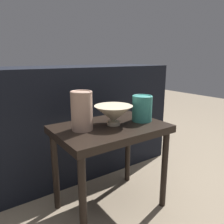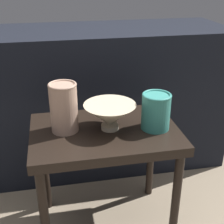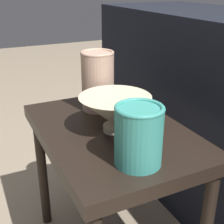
{
  "view_description": "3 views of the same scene",
  "coord_description": "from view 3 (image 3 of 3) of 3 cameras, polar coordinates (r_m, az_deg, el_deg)",
  "views": [
    {
      "loc": [
        -0.64,
        -0.94,
        0.87
      ],
      "look_at": [
        0.01,
        0.0,
        0.58
      ],
      "focal_mm": 35.0,
      "sensor_mm": 36.0,
      "label": 1
    },
    {
      "loc": [
        -0.19,
        -1.1,
        1.12
      ],
      "look_at": [
        0.03,
        0.02,
        0.57
      ],
      "focal_mm": 50.0,
      "sensor_mm": 36.0,
      "label": 2
    },
    {
      "loc": [
        0.77,
        -0.37,
        0.92
      ],
      "look_at": [
        0.06,
        -0.03,
        0.59
      ],
      "focal_mm": 50.0,
      "sensor_mm": 36.0,
      "label": 3
    }
  ],
  "objects": [
    {
      "name": "table",
      "position": [
        0.98,
        -0.04,
        -6.6
      ],
      "size": [
        0.6,
        0.41,
        0.51
      ],
      "color": "black",
      "rests_on": "ground_plane"
    },
    {
      "name": "vase_colorful_right",
      "position": [
        0.74,
        4.89,
        -4.11
      ],
      "size": [
        0.12,
        0.12,
        0.15
      ],
      "color": "teal",
      "rests_on": "table"
    },
    {
      "name": "vase_textured_left",
      "position": [
        1.05,
        -2.63,
        5.83
      ],
      "size": [
        0.11,
        0.11,
        0.2
      ],
      "color": "tan",
      "rests_on": "table"
    },
    {
      "name": "bowl",
      "position": [
        0.9,
        0.53,
        0.14
      ],
      "size": [
        0.21,
        0.21,
        0.11
      ],
      "color": "#C1B293",
      "rests_on": "table"
    }
  ]
}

